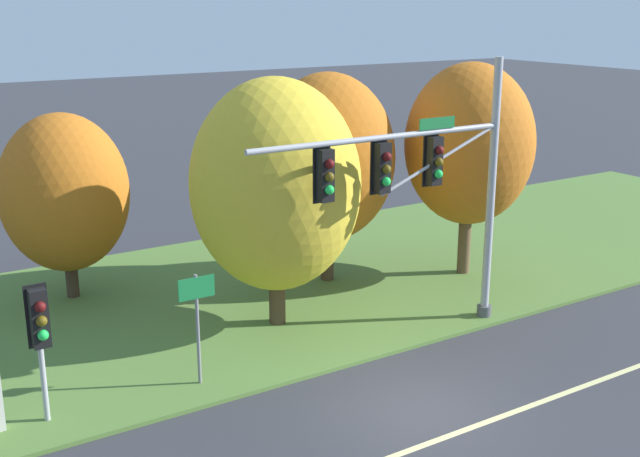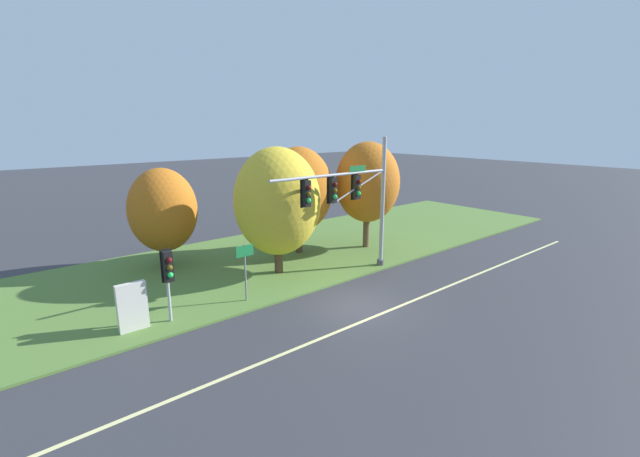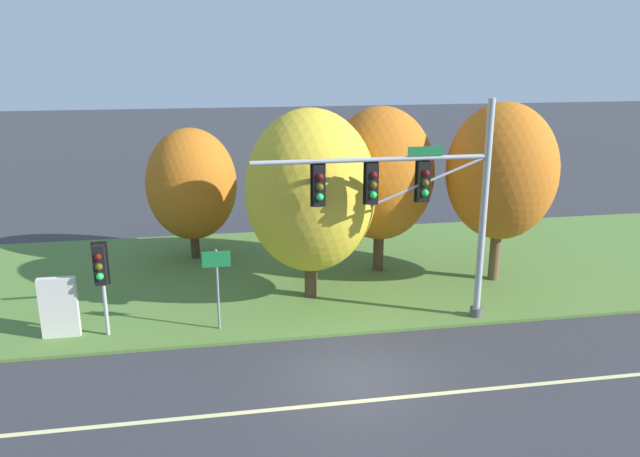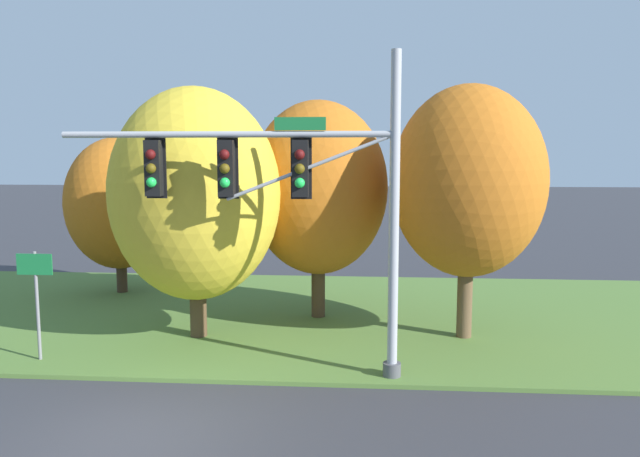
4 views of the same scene
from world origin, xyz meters
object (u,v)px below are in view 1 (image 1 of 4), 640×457
(traffic_signal_mast, at_px, (426,179))
(tree_mid_verge, at_px, (469,145))
(route_sign_post, at_px, (197,312))
(tree_nearest_road, at_px, (64,193))
(tree_behind_signpost, at_px, (328,158))
(pedestrian_signal_near_kerb, at_px, (40,326))
(tree_left_of_mast, at_px, (275,185))

(traffic_signal_mast, bearing_deg, tree_mid_verge, 35.85)
(route_sign_post, bearing_deg, tree_nearest_road, 96.74)
(tree_nearest_road, distance_m, tree_behind_signpost, 7.72)
(tree_nearest_road, xyz_separation_m, tree_mid_verge, (11.24, -4.54, 1.02))
(pedestrian_signal_near_kerb, xyz_separation_m, tree_nearest_road, (2.54, 7.19, 0.96))
(traffic_signal_mast, xyz_separation_m, route_sign_post, (-6.07, 0.47, -2.41))
(route_sign_post, xyz_separation_m, tree_nearest_road, (-0.85, 7.18, 1.39))
(tree_nearest_road, xyz_separation_m, tree_behind_signpost, (7.18, -2.76, 0.73))
(route_sign_post, relative_size, tree_nearest_road, 0.48)
(pedestrian_signal_near_kerb, distance_m, tree_mid_verge, 14.17)
(traffic_signal_mast, distance_m, tree_left_of_mast, 3.88)
(tree_behind_signpost, bearing_deg, tree_mid_verge, -23.69)
(tree_behind_signpost, bearing_deg, tree_nearest_road, 159.00)
(traffic_signal_mast, relative_size, tree_mid_verge, 1.12)
(tree_left_of_mast, distance_m, tree_behind_signpost, 3.79)
(pedestrian_signal_near_kerb, relative_size, tree_mid_verge, 0.45)
(traffic_signal_mast, height_order, tree_mid_verge, traffic_signal_mast)
(traffic_signal_mast, height_order, tree_behind_signpost, traffic_signal_mast)
(traffic_signal_mast, relative_size, tree_left_of_mast, 1.13)
(traffic_signal_mast, xyz_separation_m, tree_mid_verge, (4.31, 3.12, -0.01))
(tree_nearest_road, bearing_deg, pedestrian_signal_near_kerb, -109.46)
(pedestrian_signal_near_kerb, bearing_deg, tree_left_of_mast, 18.25)
(pedestrian_signal_near_kerb, distance_m, tree_behind_signpost, 10.81)
(route_sign_post, xyz_separation_m, tree_mid_verge, (10.39, 2.65, 2.40))
(tree_left_of_mast, bearing_deg, route_sign_post, -146.15)
(pedestrian_signal_near_kerb, relative_size, tree_nearest_road, 0.56)
(route_sign_post, distance_m, tree_mid_verge, 10.98)
(tree_left_of_mast, relative_size, tree_mid_verge, 0.99)
(traffic_signal_mast, bearing_deg, pedestrian_signal_near_kerb, 177.18)
(tree_mid_verge, bearing_deg, tree_nearest_road, 158.01)
(route_sign_post, height_order, tree_left_of_mast, tree_left_of_mast)
(tree_nearest_road, distance_m, tree_left_of_mast, 6.51)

